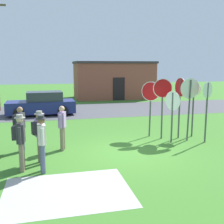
% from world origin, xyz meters
% --- Properties ---
extents(ground_plane, '(80.00, 80.00, 0.00)m').
position_xyz_m(ground_plane, '(0.00, 0.00, 0.00)').
color(ground_plane, '#3D7528').
extents(street_asphalt, '(60.00, 6.40, 0.01)m').
position_xyz_m(street_asphalt, '(0.00, 9.94, 0.00)').
color(street_asphalt, '#4C4C51').
rests_on(street_asphalt, ground).
extents(concrete_path, '(3.20, 2.40, 0.01)m').
position_xyz_m(concrete_path, '(-2.41, -2.66, 0.00)').
color(concrete_path, '#ADAAA3').
rests_on(concrete_path, ground).
extents(building_background, '(7.68, 4.36, 3.58)m').
position_xyz_m(building_background, '(3.56, 16.99, 1.80)').
color(building_background, brown).
rests_on(building_background, ground).
extents(parked_car_on_street, '(4.36, 2.14, 1.51)m').
position_xyz_m(parked_car_on_street, '(-3.22, 8.82, 0.69)').
color(parked_car_on_street, navy).
rests_on(parked_car_on_street, ground).
extents(stop_sign_rear_left, '(0.31, 0.74, 2.15)m').
position_xyz_m(stop_sign_rear_left, '(2.13, 0.88, 1.47)').
color(stop_sign_rear_left, '#474C4C').
rests_on(stop_sign_rear_left, ground).
extents(stop_sign_nearest, '(0.61, 0.30, 2.53)m').
position_xyz_m(stop_sign_nearest, '(3.51, 0.59, 1.70)').
color(stop_sign_nearest, '#474C4C').
rests_on(stop_sign_nearest, ground).
extents(stop_sign_leaning_left, '(0.85, 0.17, 2.66)m').
position_xyz_m(stop_sign_leaning_left, '(2.91, 0.95, 1.85)').
color(stop_sign_leaning_left, '#474C4C').
rests_on(stop_sign_leaning_left, ground).
extents(stop_sign_rear_right, '(0.10, 0.84, 2.66)m').
position_xyz_m(stop_sign_rear_right, '(2.73, 1.45, 1.85)').
color(stop_sign_rear_right, '#474C4C').
rests_on(stop_sign_rear_right, ground).
extents(stop_sign_leaning_right, '(0.41, 0.49, 2.47)m').
position_xyz_m(stop_sign_leaning_right, '(3.47, 1.58, 1.64)').
color(stop_sign_leaning_right, '#474C4C').
rests_on(stop_sign_leaning_right, ground).
extents(stop_sign_low_front, '(0.82, 0.19, 2.62)m').
position_xyz_m(stop_sign_low_front, '(1.98, 1.57, 1.82)').
color(stop_sign_low_front, '#474C4C').
rests_on(stop_sign_low_front, ground).
extents(stop_sign_far_back, '(0.67, 0.62, 2.47)m').
position_xyz_m(stop_sign_far_back, '(1.63, 2.06, 1.71)').
color(stop_sign_far_back, '#474C4C').
rests_on(stop_sign_far_back, ground).
extents(person_holding_notes, '(0.43, 0.54, 1.74)m').
position_xyz_m(person_holding_notes, '(-3.12, -0.41, 1.01)').
color(person_holding_notes, '#7A6B56').
rests_on(person_holding_notes, ground).
extents(person_with_sunhat, '(0.43, 0.55, 1.69)m').
position_xyz_m(person_with_sunhat, '(-3.84, 1.01, 0.98)').
color(person_with_sunhat, '#4C5670').
rests_on(person_with_sunhat, ground).
extents(person_in_dark_shirt, '(0.40, 0.57, 1.74)m').
position_xyz_m(person_in_dark_shirt, '(-3.66, -0.94, 1.01)').
color(person_in_dark_shirt, '#7A6B56').
rests_on(person_in_dark_shirt, ground).
extents(person_on_left, '(0.32, 0.57, 1.74)m').
position_xyz_m(person_on_left, '(-3.03, -1.20, 0.98)').
color(person_on_left, '#4C5670').
rests_on(person_on_left, ground).
extents(person_in_teal, '(0.32, 0.55, 1.69)m').
position_xyz_m(person_in_teal, '(-2.33, 0.87, 0.95)').
color(person_in_teal, '#7A6B56').
rests_on(person_in_teal, ground).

